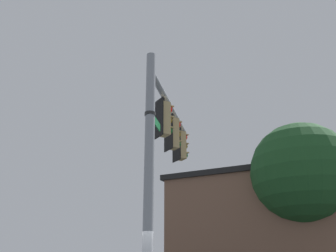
% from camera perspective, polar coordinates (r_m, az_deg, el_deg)
% --- Properties ---
extents(signal_pole, '(0.25, 0.25, 7.25)m').
position_cam_1_polar(signal_pole, '(9.12, -2.98, -8.86)').
color(signal_pole, gray).
rests_on(signal_pole, ground).
extents(mast_arm, '(3.83, 3.56, 0.19)m').
position_cam_1_polar(mast_arm, '(12.41, 0.41, 2.81)').
color(mast_arm, gray).
extents(traffic_light_nearest_pole, '(0.54, 0.49, 1.31)m').
position_cam_1_polar(traffic_light_nearest_pole, '(11.21, -0.59, 1.09)').
color(traffic_light_nearest_pole, black).
extents(traffic_light_mid_inner, '(0.54, 0.49, 1.31)m').
position_cam_1_polar(traffic_light_mid_inner, '(12.44, 0.84, -1.17)').
color(traffic_light_mid_inner, black).
extents(traffic_light_mid_outer, '(0.54, 0.49, 1.31)m').
position_cam_1_polar(traffic_light_mid_outer, '(13.69, 2.00, -3.03)').
color(traffic_light_mid_outer, black).
extents(street_name_sign, '(0.92, 0.87, 0.22)m').
position_cam_1_polar(street_name_sign, '(9.92, -2.34, 1.23)').
color(street_name_sign, '#147238').
extents(storefront_building, '(12.65, 11.65, 6.59)m').
position_cam_1_polar(storefront_building, '(21.94, 16.13, -16.00)').
color(storefront_building, brown).
rests_on(storefront_building, ground).
extents(tree_by_storefront, '(4.99, 4.99, 8.53)m').
position_cam_1_polar(tree_by_storefront, '(19.36, 19.95, -6.84)').
color(tree_by_storefront, '#4C3823').
rests_on(tree_by_storefront, ground).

